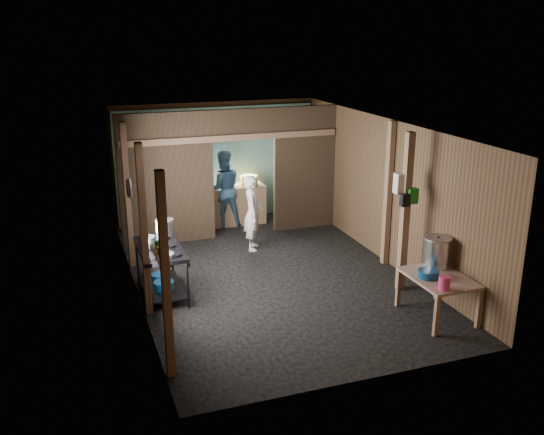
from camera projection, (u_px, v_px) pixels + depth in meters
name	position (u px, v px, depth m)	size (l,w,h in m)	color
floor	(268.00, 274.00, 10.44)	(4.50, 7.00, 0.00)	black
ceiling	(268.00, 126.00, 9.65)	(4.50, 7.00, 0.00)	#494949
wall_back	(216.00, 161.00, 13.19)	(4.50, 0.00, 2.60)	brown
wall_front	(367.00, 282.00, 6.90)	(4.50, 0.00, 2.60)	brown
wall_left	(132.00, 216.00, 9.33)	(0.00, 7.00, 2.60)	brown
wall_right	(386.00, 191.00, 10.76)	(0.00, 7.00, 2.60)	brown
partition_left	(167.00, 179.00, 11.60)	(1.85, 0.10, 2.60)	#4D3928
partition_right	(304.00, 168.00, 12.52)	(1.35, 0.10, 2.60)	#4D3928
partition_header	(243.00, 124.00, 11.80)	(1.30, 0.10, 0.60)	#4D3928
turquoise_panel	(217.00, 164.00, 13.15)	(4.40, 0.06, 2.50)	#70B7B3
back_counter	(237.00, 205.00, 13.05)	(1.20, 0.50, 0.85)	#906C4E
wall_clock	(228.00, 134.00, 13.00)	(0.20, 0.20, 0.03)	silver
post_left_a	(166.00, 278.00, 7.01)	(0.10, 0.12, 2.60)	#906C4E
post_left_b	(144.00, 231.00, 8.63)	(0.10, 0.12, 2.60)	#906C4E
post_left_c	(128.00, 196.00, 10.43)	(0.10, 0.12, 2.60)	#906C4E
post_right	(388.00, 194.00, 10.56)	(0.10, 0.12, 2.60)	#906C4E
post_free	(405.00, 213.00, 9.47)	(0.12, 0.12, 2.60)	#906C4E
cross_beam	(232.00, 138.00, 11.75)	(4.40, 0.12, 0.12)	#906C4E
pan_lid_big	(130.00, 188.00, 9.59)	(0.34, 0.34, 0.03)	gray
pan_lid_small	(128.00, 188.00, 9.98)	(0.30, 0.30, 0.03)	black
wall_shelf	(161.00, 255.00, 7.44)	(0.14, 0.80, 0.03)	#906C4E
jar_white	(164.00, 257.00, 7.20)	(0.07, 0.07, 0.10)	silver
jar_yellow	(160.00, 250.00, 7.42)	(0.08, 0.08, 0.10)	#C47600
jar_green	(157.00, 245.00, 7.62)	(0.06, 0.06, 0.10)	#157717
bag_white	(402.00, 183.00, 9.38)	(0.22, 0.15, 0.32)	silver
bag_green	(412.00, 196.00, 9.34)	(0.16, 0.12, 0.24)	#157717
bag_black	(405.00, 200.00, 9.30)	(0.14, 0.10, 0.20)	black
gas_range	(161.00, 271.00, 9.52)	(0.70, 1.37, 0.81)	black
prep_table	(437.00, 297.00, 8.82)	(0.79, 1.08, 0.64)	tan
stove_pot_large	(165.00, 229.00, 9.86)	(0.31, 0.31, 0.31)	silver
stove_pot_med	(148.00, 243.00, 9.37)	(0.23, 0.23, 0.20)	silver
frying_pan	(165.00, 255.00, 9.01)	(0.29, 0.51, 0.07)	gray
blue_tub_front	(164.00, 285.00, 9.44)	(0.32, 0.32, 0.13)	navy
blue_tub_back	(160.00, 277.00, 9.77)	(0.28, 0.28, 0.11)	navy
stock_pot	(437.00, 253.00, 9.03)	(0.42, 0.42, 0.49)	silver
wash_basin	(428.00, 274.00, 8.68)	(0.30, 0.30, 0.11)	navy
pink_bucket	(444.00, 283.00, 8.26)	(0.16, 0.16, 0.20)	#D7356E
knife	(453.00, 291.00, 8.24)	(0.30, 0.04, 0.01)	silver
yellow_tub	(249.00, 180.00, 12.99)	(0.37, 0.37, 0.20)	#C47600
red_cup	(223.00, 184.00, 12.81)	(0.12, 0.12, 0.14)	red
cook	(253.00, 213.00, 11.43)	(0.53, 0.35, 1.46)	silver
worker_back	(223.00, 189.00, 12.76)	(0.81, 0.63, 1.67)	#375F7D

